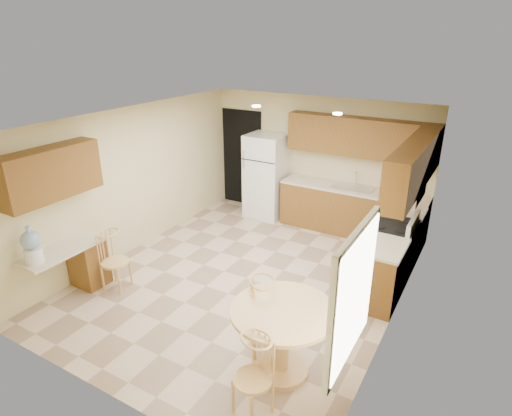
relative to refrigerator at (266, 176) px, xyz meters
The scene contains 30 objects.
floor 2.72m from the refrigerator, 68.40° to the right, with size 5.50×5.50×0.00m, color #CAAF92.
ceiling 3.06m from the refrigerator, 68.40° to the right, with size 4.50×5.50×0.02m, color white.
wall_back 1.08m from the refrigerator, 20.23° to the left, with size 4.50×0.02×2.50m, color #CABB88.
wall_front 5.25m from the refrigerator, 79.55° to the right, with size 4.50×0.02×2.50m, color #CABB88.
wall_left 2.76m from the refrigerator, 118.44° to the right, with size 0.02×5.50×2.50m, color #CABB88.
wall_right 4.02m from the refrigerator, 36.87° to the right, with size 0.02×5.50×2.50m, color #CABB88.
doorway 0.89m from the refrigerator, 157.27° to the left, with size 0.90×0.02×2.10m, color black.
base_cab_back 1.88m from the refrigerator, ahead, with size 2.75×0.60×0.87m, color brown.
counter_back 1.83m from the refrigerator, ahead, with size 2.75×0.63×0.04m, color beige.
base_cab_right_a 2.98m from the refrigerator, 10.64° to the right, with size 0.60×0.59×0.87m, color brown.
counter_right_a 2.95m from the refrigerator, 10.64° to the right, with size 0.63×0.59×0.04m, color beige.
base_cab_right_b 3.55m from the refrigerator, 34.59° to the right, with size 0.60×0.80×0.87m, color brown.
counter_right_b 3.52m from the refrigerator, 34.59° to the right, with size 0.63×0.80×0.04m, color beige.
upper_cab_back 2.08m from the refrigerator, ahead, with size 2.75×0.33×0.70m, color brown.
upper_cab_right 3.41m from the refrigerator, 21.41° to the right, with size 0.33×2.42×0.70m, color brown.
upper_cab_left 4.27m from the refrigerator, 105.84° to the right, with size 0.33×1.40×0.70m, color brown.
sink 1.80m from the refrigerator, ahead, with size 0.78×0.44×0.01m, color silver.
range_hood 3.24m from the refrigerator, 22.46° to the right, with size 0.50×0.76×0.14m, color silver.
desk_pedestal 3.90m from the refrigerator, 105.76° to the right, with size 0.48×0.42×0.72m, color brown.
desk_top 4.23m from the refrigerator, 104.36° to the right, with size 0.50×1.20×0.04m, color beige.
window 5.34m from the refrigerator, 53.21° to the right, with size 0.06×1.12×1.30m.
can_light_a 2.07m from the refrigerator, 69.44° to the right, with size 0.14×0.14×0.02m, color white.
can_light_b 2.74m from the refrigerator, 32.96° to the right, with size 0.14×0.14×0.02m, color white.
refrigerator is the anchor object (origin of this frame).
stove 3.15m from the refrigerator, 22.99° to the right, with size 0.65×0.76×1.09m.
dining_table 4.58m from the refrigerator, 59.05° to the right, with size 1.15×1.15×0.85m.
chair_table_a 4.28m from the refrigerator, 61.84° to the right, with size 0.43×0.54×0.97m.
chair_table_b 5.22m from the refrigerator, 63.21° to the right, with size 0.40×0.43×0.90m.
chair_desk 3.75m from the refrigerator, 99.24° to the right, with size 0.40×0.52×0.91m.
water_crock 4.64m from the refrigerator, 103.08° to the right, with size 0.25×0.25×0.52m.
Camera 1 is at (3.06, -4.98, 3.62)m, focal length 30.00 mm.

